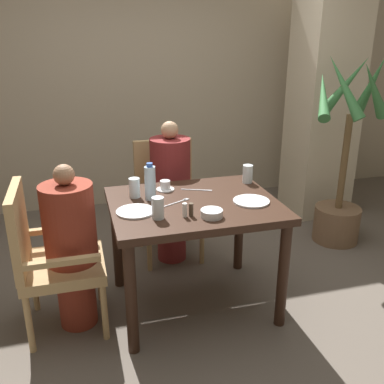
{
  "coord_description": "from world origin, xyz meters",
  "views": [
    {
      "loc": [
        -0.7,
        -2.49,
        1.8
      ],
      "look_at": [
        0.0,
        0.04,
        0.83
      ],
      "focal_mm": 40.0,
      "sensor_mm": 36.0,
      "label": 1
    }
  ],
  "objects_px": {
    "glass_tall_far": "(248,174)",
    "diner_in_far_chair": "(171,191)",
    "potted_palm": "(341,180)",
    "water_bottle": "(150,183)",
    "plate_main_right": "(251,201)",
    "chair_left_side": "(48,255)",
    "plate_main_left": "(135,211)",
    "glass_tall_mid": "(158,208)",
    "glass_tall_near": "(134,188)",
    "chair_far_side": "(167,195)",
    "diner_in_left_chair": "(72,246)",
    "bowl_small": "(212,213)",
    "teacup_with_saucer": "(165,186)"
  },
  "relations": [
    {
      "from": "diner_in_far_chair",
      "to": "glass_tall_far",
      "type": "bearing_deg",
      "value": -41.32
    },
    {
      "from": "plate_main_right",
      "to": "glass_tall_mid",
      "type": "xyz_separation_m",
      "value": [
        -0.63,
        -0.09,
        0.06
      ]
    },
    {
      "from": "glass_tall_mid",
      "to": "plate_main_left",
      "type": "bearing_deg",
      "value": 132.85
    },
    {
      "from": "diner_in_left_chair",
      "to": "chair_far_side",
      "type": "height_order",
      "value": "diner_in_left_chair"
    },
    {
      "from": "chair_left_side",
      "to": "diner_in_left_chair",
      "type": "distance_m",
      "value": 0.15
    },
    {
      "from": "chair_left_side",
      "to": "plate_main_left",
      "type": "distance_m",
      "value": 0.61
    },
    {
      "from": "glass_tall_mid",
      "to": "potted_palm",
      "type": "bearing_deg",
      "value": 24.23
    },
    {
      "from": "plate_main_right",
      "to": "glass_tall_mid",
      "type": "bearing_deg",
      "value": -171.49
    },
    {
      "from": "glass_tall_far",
      "to": "chair_left_side",
      "type": "bearing_deg",
      "value": -169.54
    },
    {
      "from": "water_bottle",
      "to": "chair_left_side",
      "type": "bearing_deg",
      "value": -170.31
    },
    {
      "from": "chair_far_side",
      "to": "glass_tall_mid",
      "type": "relative_size",
      "value": 7.33
    },
    {
      "from": "glass_tall_far",
      "to": "plate_main_right",
      "type": "bearing_deg",
      "value": -108.72
    },
    {
      "from": "teacup_with_saucer",
      "to": "glass_tall_far",
      "type": "relative_size",
      "value": 0.95
    },
    {
      "from": "plate_main_right",
      "to": "plate_main_left",
      "type": "bearing_deg",
      "value": 177.66
    },
    {
      "from": "chair_left_side",
      "to": "diner_in_left_chair",
      "type": "relative_size",
      "value": 0.89
    },
    {
      "from": "glass_tall_mid",
      "to": "diner_in_left_chair",
      "type": "bearing_deg",
      "value": 158.33
    },
    {
      "from": "teacup_with_saucer",
      "to": "bowl_small",
      "type": "xyz_separation_m",
      "value": [
        0.17,
        -0.54,
        -0.0
      ]
    },
    {
      "from": "chair_far_side",
      "to": "water_bottle",
      "type": "xyz_separation_m",
      "value": [
        -0.26,
        -0.72,
        0.37
      ]
    },
    {
      "from": "chair_far_side",
      "to": "glass_tall_mid",
      "type": "xyz_separation_m",
      "value": [
        -0.28,
        -1.04,
        0.32
      ]
    },
    {
      "from": "glass_tall_near",
      "to": "glass_tall_far",
      "type": "distance_m",
      "value": 0.84
    },
    {
      "from": "plate_main_left",
      "to": "chair_far_side",
      "type": "bearing_deg",
      "value": 66.63
    },
    {
      "from": "plate_main_left",
      "to": "glass_tall_near",
      "type": "height_order",
      "value": "glass_tall_near"
    },
    {
      "from": "diner_in_far_chair",
      "to": "bowl_small",
      "type": "height_order",
      "value": "diner_in_far_chair"
    },
    {
      "from": "diner_in_left_chair",
      "to": "potted_palm",
      "type": "distance_m",
      "value": 2.4
    },
    {
      "from": "bowl_small",
      "to": "glass_tall_near",
      "type": "bearing_deg",
      "value": 130.9
    },
    {
      "from": "potted_palm",
      "to": "water_bottle",
      "type": "height_order",
      "value": "potted_palm"
    },
    {
      "from": "bowl_small",
      "to": "glass_tall_near",
      "type": "distance_m",
      "value": 0.6
    },
    {
      "from": "chair_far_side",
      "to": "bowl_small",
      "type": "xyz_separation_m",
      "value": [
        0.03,
        -1.1,
        0.28
      ]
    },
    {
      "from": "diner_in_far_chair",
      "to": "potted_palm",
      "type": "bearing_deg",
      "value": -2.87
    },
    {
      "from": "glass_tall_far",
      "to": "water_bottle",
      "type": "bearing_deg",
      "value": -168.84
    },
    {
      "from": "glass_tall_far",
      "to": "diner_in_far_chair",
      "type": "bearing_deg",
      "value": 138.68
    },
    {
      "from": "chair_far_side",
      "to": "potted_palm",
      "type": "relative_size",
      "value": 0.58
    },
    {
      "from": "potted_palm",
      "to": "glass_tall_far",
      "type": "distance_m",
      "value": 1.13
    },
    {
      "from": "diner_in_left_chair",
      "to": "chair_far_side",
      "type": "bearing_deg",
      "value": 46.45
    },
    {
      "from": "bowl_small",
      "to": "glass_tall_mid",
      "type": "distance_m",
      "value": 0.32
    },
    {
      "from": "chair_left_side",
      "to": "plate_main_right",
      "type": "relative_size",
      "value": 4.08
    },
    {
      "from": "diner_in_far_chair",
      "to": "plate_main_right",
      "type": "bearing_deg",
      "value": -65.83
    },
    {
      "from": "chair_left_side",
      "to": "plate_main_left",
      "type": "bearing_deg",
      "value": -8.24
    },
    {
      "from": "teacup_with_saucer",
      "to": "diner_in_far_chair",
      "type": "bearing_deg",
      "value": 72.55
    },
    {
      "from": "plate_main_left",
      "to": "water_bottle",
      "type": "relative_size",
      "value": 0.95
    },
    {
      "from": "plate_main_right",
      "to": "glass_tall_far",
      "type": "xyz_separation_m",
      "value": [
        0.13,
        0.37,
        0.06
      ]
    },
    {
      "from": "glass_tall_near",
      "to": "glass_tall_mid",
      "type": "relative_size",
      "value": 1.0
    },
    {
      "from": "water_bottle",
      "to": "glass_tall_near",
      "type": "height_order",
      "value": "water_bottle"
    },
    {
      "from": "plate_main_right",
      "to": "glass_tall_mid",
      "type": "height_order",
      "value": "glass_tall_mid"
    },
    {
      "from": "chair_far_side",
      "to": "glass_tall_mid",
      "type": "distance_m",
      "value": 1.12
    },
    {
      "from": "plate_main_right",
      "to": "water_bottle",
      "type": "height_order",
      "value": "water_bottle"
    },
    {
      "from": "diner_in_left_chair",
      "to": "chair_far_side",
      "type": "xyz_separation_m",
      "value": [
        0.79,
        0.83,
        -0.04
      ]
    },
    {
      "from": "chair_far_side",
      "to": "teacup_with_saucer",
      "type": "bearing_deg",
      "value": -103.16
    },
    {
      "from": "chair_far_side",
      "to": "chair_left_side",
      "type": "bearing_deg",
      "value": -138.37
    },
    {
      "from": "diner_in_left_chair",
      "to": "teacup_with_saucer",
      "type": "height_order",
      "value": "diner_in_left_chair"
    }
  ]
}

